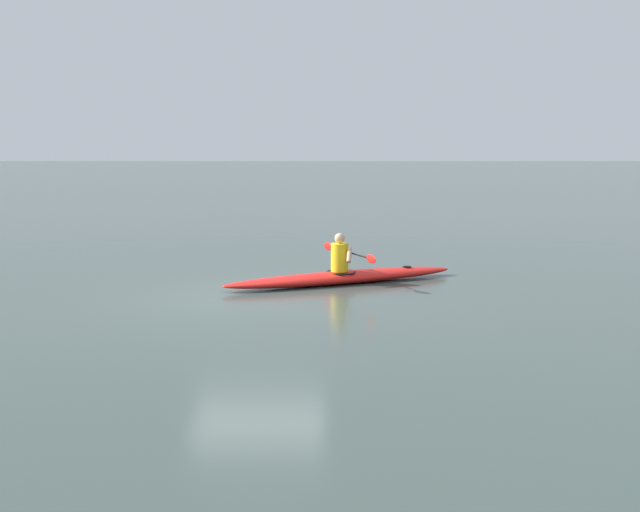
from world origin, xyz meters
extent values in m
plane|color=#384742|center=(0.00, 0.00, 0.00)|extent=(160.00, 160.00, 0.00)
ellipsoid|color=red|center=(-1.62, -1.54, 0.13)|extent=(4.97, 2.77, 0.25)
torus|color=black|center=(-1.60, -1.54, 0.23)|extent=(0.81, 0.81, 0.04)
cylinder|color=black|center=(-3.02, -2.19, 0.24)|extent=(0.18, 0.18, 0.02)
cylinder|color=yellow|center=(-1.57, -1.52, 0.54)|extent=(0.36, 0.36, 0.58)
sphere|color=tan|center=(-1.57, -1.52, 0.94)|extent=(0.21, 0.21, 0.21)
cylinder|color=black|center=(-1.75, -1.61, 0.64)|extent=(0.86, 1.83, 0.03)
ellipsoid|color=red|center=(-1.34, -2.51, 0.64)|extent=(0.20, 0.38, 0.17)
ellipsoid|color=red|center=(-2.17, -0.70, 0.64)|extent=(0.20, 0.38, 0.17)
cylinder|color=tan|center=(-1.53, -1.81, 0.63)|extent=(0.27, 0.24, 0.34)
cylinder|color=tan|center=(-1.76, -1.30, 0.63)|extent=(0.15, 0.32, 0.34)
camera|label=1|loc=(-1.24, 15.14, 3.04)|focal=46.20mm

